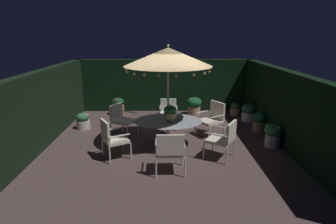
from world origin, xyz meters
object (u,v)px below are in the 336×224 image
centerpiece_planter (170,112)px  potted_plant_right_far (273,134)px  potted_plant_left_near (83,121)px  potted_plant_back_right (259,121)px  patio_chair_east (168,111)px  potted_plant_right_near (235,109)px  potted_plant_left_far (194,105)px  patio_chair_southwest (170,149)px  potted_plant_back_center (118,106)px  potted_plant_front_corner (249,112)px  patio_chair_northeast (213,117)px  potted_plant_back_left (167,108)px  patio_chair_north (224,137)px  patio_chair_south (112,137)px  patio_umbrella (168,57)px  patio_dining_table (168,125)px  patio_chair_southeast (121,118)px

centerpiece_planter → potted_plant_right_far: (2.78, -0.01, -0.64)m
potted_plant_left_near → potted_plant_back_right: bearing=-3.2°
patio_chair_east → potted_plant_right_near: 2.91m
patio_chair_east → potted_plant_left_far: patio_chair_east is taller
potted_plant_right_far → potted_plant_left_far: size_ratio=0.95×
patio_chair_southwest → potted_plant_back_center: 5.03m
centerpiece_planter → potted_plant_front_corner: size_ratio=0.74×
patio_chair_northeast → potted_plant_back_left: size_ratio=1.88×
potted_plant_left_far → potted_plant_right_near: (1.56, -0.08, -0.12)m
potted_plant_right_near → potted_plant_back_center: bearing=178.3°
patio_chair_northeast → potted_plant_back_left: 2.59m
patio_chair_east → patio_chair_southwest: patio_chair_southwest is taller
patio_chair_northeast → patio_chair_southwest: (-1.33, -2.41, 0.01)m
patio_chair_north → patio_chair_south: bearing=179.0°
patio_umbrella → potted_plant_front_corner: patio_umbrella is taller
potted_plant_back_right → potted_plant_back_left: size_ratio=1.13×
potted_plant_back_center → patio_chair_northeast: bearing=-34.8°
potted_plant_front_corner → potted_plant_back_center: 4.81m
potted_plant_back_center → potted_plant_left_near: potted_plant_back_center is taller
patio_dining_table → potted_plant_left_far: (1.03, 3.01, -0.24)m
patio_chair_southeast → patio_chair_south: size_ratio=0.97×
centerpiece_planter → potted_plant_left_far: centerpiece_planter is taller
patio_chair_southeast → potted_plant_back_right: patio_chair_southeast is taller
patio_chair_east → potted_plant_right_near: bearing=28.0°
patio_dining_table → centerpiece_planter: bearing=-62.0°
patio_chair_north → patio_umbrella: bearing=148.6°
potted_plant_back_center → centerpiece_planter: bearing=-58.9°
patio_chair_north → potted_plant_front_corner: size_ratio=1.55×
patio_chair_north → potted_plant_left_far: (-0.33, 3.84, -0.20)m
patio_chair_north → patio_chair_northeast: 1.65m
patio_chair_southwest → potted_plant_right_near: (2.56, 4.51, -0.33)m
potted_plant_right_far → potted_plant_right_near: 3.06m
patio_dining_table → centerpiece_planter: (0.05, -0.10, 0.39)m
patio_chair_northeast → patio_chair_south: (-2.74, -1.61, -0.00)m
patio_umbrella → centerpiece_planter: 1.42m
patio_chair_south → potted_plant_left_near: size_ratio=1.89×
patio_chair_southeast → potted_plant_left_near: bearing=152.8°
patio_chair_southwest → potted_plant_back_left: bearing=90.5°
patio_chair_southeast → patio_chair_east: bearing=29.7°
patio_chair_southwest → potted_plant_right_near: 5.20m
patio_chair_north → patio_chair_northeast: patio_chair_northeast is taller
patio_umbrella → patio_chair_east: (0.03, 1.58, -1.87)m
patio_chair_southeast → patio_chair_south: bearing=-90.1°
patio_umbrella → potted_plant_right_near: (2.59, 2.94, -2.17)m
patio_umbrella → patio_chair_southeast: bearing=150.8°
potted_plant_front_corner → potted_plant_left_near: bearing=-172.3°
potted_plant_left_far → patio_chair_northeast: bearing=-81.3°
patio_chair_northeast → potted_plant_right_far: (1.47, -0.94, -0.20)m
potted_plant_front_corner → potted_plant_left_far: bearing=156.9°
potted_plant_left_far → potted_plant_left_near: 4.07m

